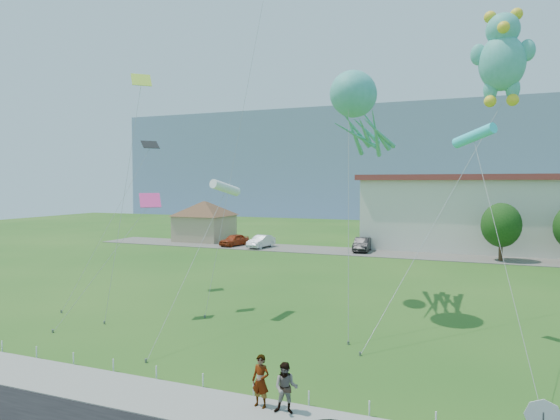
% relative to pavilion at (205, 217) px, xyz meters
% --- Properties ---
extents(ground, '(160.00, 160.00, 0.00)m').
position_rel_pavilion_xyz_m(ground, '(24.00, -38.00, -3.02)').
color(ground, '#1F5317').
rests_on(ground, ground).
extents(sidewalk, '(80.00, 2.50, 0.10)m').
position_rel_pavilion_xyz_m(sidewalk, '(24.00, -40.75, -2.97)').
color(sidewalk, gray).
rests_on(sidewalk, ground).
extents(parking_strip, '(70.00, 6.00, 0.06)m').
position_rel_pavilion_xyz_m(parking_strip, '(24.00, -3.00, -2.99)').
color(parking_strip, '#59544C').
rests_on(parking_strip, ground).
extents(hill_ridge, '(160.00, 50.00, 25.00)m').
position_rel_pavilion_xyz_m(hill_ridge, '(24.00, 82.00, 9.48)').
color(hill_ridge, '#758BA2').
rests_on(hill_ridge, ground).
extents(pavilion, '(9.20, 9.20, 5.00)m').
position_rel_pavilion_xyz_m(pavilion, '(0.00, 0.00, 0.00)').
color(pavilion, tan).
rests_on(pavilion, ground).
extents(rope_fence, '(26.05, 0.05, 0.50)m').
position_rel_pavilion_xyz_m(rope_fence, '(24.00, -39.30, -2.77)').
color(rope_fence, white).
rests_on(rope_fence, ground).
extents(tree_near, '(3.60, 3.60, 5.47)m').
position_rel_pavilion_xyz_m(tree_near, '(34.00, -4.00, 0.36)').
color(tree_near, '#3F2B19').
rests_on(tree_near, ground).
extents(pedestrian_left, '(0.66, 0.48, 1.69)m').
position_rel_pavilion_xyz_m(pedestrian_left, '(25.64, -40.14, -2.08)').
color(pedestrian_left, gray).
rests_on(pedestrian_left, sidewalk).
extents(pedestrian_right, '(0.88, 0.74, 1.60)m').
position_rel_pavilion_xyz_m(pedestrian_right, '(26.56, -40.26, -2.12)').
color(pedestrian_right, gray).
rests_on(pedestrian_right, sidewalk).
extents(parked_car_red, '(2.54, 4.24, 1.35)m').
position_rel_pavilion_xyz_m(parked_car_red, '(5.89, -3.41, -2.29)').
color(parked_car_red, '#9B3213').
rests_on(parked_car_red, parking_strip).
extents(parked_car_silver, '(1.96, 4.30, 1.37)m').
position_rel_pavilion_xyz_m(parked_car_silver, '(9.41, -3.70, -2.28)').
color(parked_car_silver, silver).
rests_on(parked_car_silver, parking_strip).
extents(parked_car_black, '(1.87, 4.49, 1.45)m').
position_rel_pavilion_xyz_m(parked_car_black, '(20.62, -2.47, -2.24)').
color(parked_car_black, black).
rests_on(parked_car_black, parking_strip).
extents(octopus_kite, '(2.48, 11.10, 13.31)m').
position_rel_pavilion_xyz_m(octopus_kite, '(25.70, -26.82, 8.32)').
color(octopus_kite, teal).
rests_on(octopus_kite, ground).
extents(teddy_bear_kite, '(7.50, 13.54, 17.58)m').
position_rel_pavilion_xyz_m(teddy_bear_kite, '(33.16, -21.65, 11.86)').
color(teddy_bear_kite, teal).
rests_on(teddy_bear_kite, ground).
extents(small_kite_cyan, '(2.56, 9.44, 9.92)m').
position_rel_pavilion_xyz_m(small_kite_cyan, '(31.80, -29.91, 6.37)').
color(small_kite_cyan, '#37EAF9').
rests_on(small_kite_cyan, ground).
extents(small_kite_white, '(0.87, 9.16, 7.48)m').
position_rel_pavilion_xyz_m(small_kite_white, '(19.02, -30.13, 3.96)').
color(small_kite_white, white).
rests_on(small_kite_white, ground).
extents(small_kite_pink, '(3.28, 5.10, 6.81)m').
position_rel_pavilion_xyz_m(small_kite_pink, '(15.17, -32.37, 2.77)').
color(small_kite_pink, '#E63380').
rests_on(small_kite_pink, ground).
extents(small_kite_black, '(1.39, 8.14, 10.37)m').
position_rel_pavilion_xyz_m(small_kite_black, '(10.94, -26.79, 5.79)').
color(small_kite_black, black).
rests_on(small_kite_black, ground).
extents(small_kite_yellow, '(1.29, 4.50, 13.70)m').
position_rel_pavilion_xyz_m(small_kite_yellow, '(13.83, -30.90, 8.65)').
color(small_kite_yellow, '#ADDA33').
rests_on(small_kite_yellow, ground).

